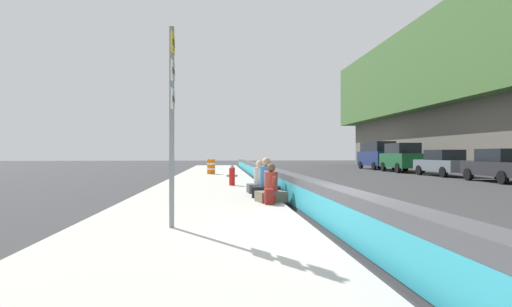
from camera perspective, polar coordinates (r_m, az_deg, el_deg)
name	(u,v)px	position (r m, az deg, el deg)	size (l,w,h in m)	color
ground_plane	(345,239)	(7.40, 12.14, -11.43)	(160.00, 160.00, 0.00)	#353538
sidewalk_strip	(189,237)	(7.09, -9.23, -11.35)	(80.00, 4.40, 0.14)	#B5B2A8
jersey_barrier	(344,214)	(7.32, 12.12, -8.18)	(76.00, 0.45, 0.85)	#47474C
route_sign_post	(172,111)	(7.57, -11.52, 5.82)	(0.44, 0.09, 3.60)	gray
fire_hydrant	(232,175)	(17.23, -3.33, -2.93)	(0.26, 0.46, 0.88)	red
seated_person_foreground	(271,190)	(11.39, 2.09, -5.02)	(0.80, 0.88, 1.05)	#706651
seated_person_middle	(266,185)	(12.62, 1.44, -4.32)	(0.82, 0.94, 1.20)	black
seated_person_rear	(259,183)	(13.97, 0.47, -4.04)	(0.73, 0.84, 1.09)	#424247
backpack	(269,197)	(10.84, 1.87, -5.99)	(0.32, 0.28, 0.40)	maroon
construction_barrel	(211,167)	(26.90, -6.23, -1.81)	(0.54, 0.54, 0.95)	orange
parked_car_third	(501,165)	(24.44, 30.77, -1.42)	(4.56, 2.08, 1.71)	#28282D
parked_car_fourth	(444,163)	(29.36, 24.49, -1.18)	(4.55, 2.06, 1.71)	slate
parked_car_midline	(402,157)	(34.45, 19.51, -0.48)	(4.87, 2.21, 2.28)	#145128
parked_car_far	(377,155)	(39.89, 16.38, -0.17)	(5.15, 2.21, 2.56)	navy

